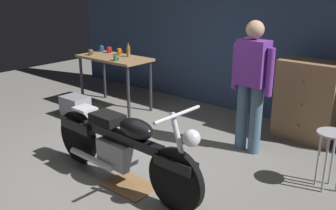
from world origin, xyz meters
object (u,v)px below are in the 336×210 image
bottle (128,51)px  mug_orange_travel (119,52)px  mug_brown_stoneware (91,52)px  wooden_dresser (307,101)px  mug_blue_enamel (102,49)px  person_standing (251,82)px  storage_bin (75,107)px  motorcycle (121,145)px  mug_red_diner (109,50)px  mug_green_speckled (116,58)px  shop_stool (331,145)px

bottle → mug_orange_travel: bearing=177.3°
mug_brown_stoneware → bottle: 0.68m
wooden_dresser → mug_blue_enamel: 3.64m
person_standing → storage_bin: (-2.77, -0.65, -0.76)m
motorcycle → person_standing: size_ratio=1.31×
mug_blue_enamel → mug_red_diner: size_ratio=0.91×
wooden_dresser → mug_green_speckled: bearing=-160.4°
motorcycle → mug_brown_stoneware: size_ratio=19.49×
person_standing → mug_brown_stoneware: (-3.03, -0.06, 0.02)m
mug_blue_enamel → bottle: 0.72m
shop_stool → mug_red_diner: (-4.07, 0.61, 0.45)m
wooden_dresser → mug_brown_stoneware: 3.59m
person_standing → mug_green_speckled: bearing=7.2°
shop_stool → mug_blue_enamel: (-4.27, 0.60, 0.46)m
person_standing → motorcycle: bearing=73.7°
person_standing → mug_red_diner: bearing=-1.2°
mug_blue_enamel → bottle: (0.72, -0.03, 0.04)m
wooden_dresser → mug_red_diner: 3.44m
mug_blue_enamel → mug_green_speckled: 0.91m
storage_bin → mug_green_speckled: mug_green_speckled is taller
motorcycle → storage_bin: 2.39m
mug_blue_enamel → mug_brown_stoneware: bearing=-70.0°
person_standing → mug_green_speckled: person_standing is taller
person_standing → mug_orange_travel: person_standing is taller
motorcycle → person_standing: 1.81m
mug_orange_travel → shop_stool: bearing=-8.7°
wooden_dresser → mug_orange_travel: 3.16m
person_standing → mug_brown_stoneware: 3.03m
storage_bin → mug_brown_stoneware: (-0.25, 0.58, 0.78)m
wooden_dresser → bottle: bearing=-167.9°
person_standing → shop_stool: bearing=168.8°
mug_blue_enamel → mug_green_speckled: mug_blue_enamel is taller
person_standing → mug_brown_stoneware: person_standing is taller
wooden_dresser → bottle: size_ratio=4.56×
person_standing → bottle: 2.45m
person_standing → bottle: size_ratio=6.93×
mug_red_diner → bottle: bottle is taller
storage_bin → mug_red_diner: size_ratio=3.62×
motorcycle → wooden_dresser: (1.03, 2.50, 0.10)m
storage_bin → mug_blue_enamel: 1.28m
shop_stool → mug_red_diner: bearing=171.5°
person_standing → storage_bin: person_standing is taller
motorcycle → storage_bin: (-2.15, 0.99, -0.28)m
shop_stool → mug_brown_stoneware: mug_brown_stoneware is taller
person_standing → mug_red_diner: (-2.96, 0.29, 0.03)m
wooden_dresser → mug_red_diner: wooden_dresser is taller
mug_green_speckled → bottle: size_ratio=0.47×
storage_bin → mug_red_diner: 1.24m
storage_bin → person_standing: bearing=13.1°
shop_stool → mug_green_speckled: mug_green_speckled is taller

